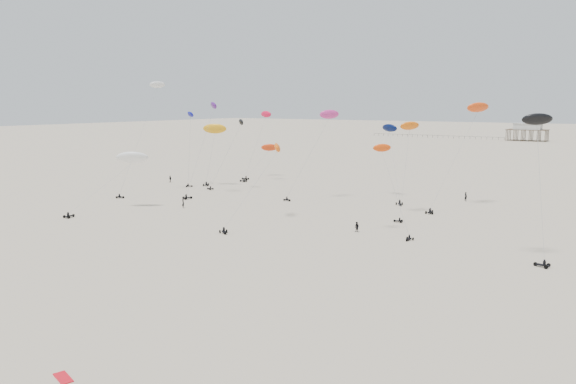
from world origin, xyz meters
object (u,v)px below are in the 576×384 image
Objects in this scene: rig_0 at (393,149)px; rig_8 at (408,141)px; pavilion_main at (527,133)px; spectator_0 at (183,208)px.

rig_0 is 0.99× the size of rig_8.
rig_0 is at bearing -87.33° from pavilion_main.
rig_8 is at bearing -85.29° from pavilion_main.
spectator_0 is at bearing 102.12° from rig_8.
pavilion_main is 1.17× the size of rig_0.
rig_8 is 8.66× the size of spectator_0.
rig_8 is at bearing 86.70° from rig_0.
rig_0 is at bearing -100.55° from spectator_0.
spectator_0 is (-30.73, -32.77, -10.84)m from rig_0.
spectator_0 is at bearing 12.67° from rig_0.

